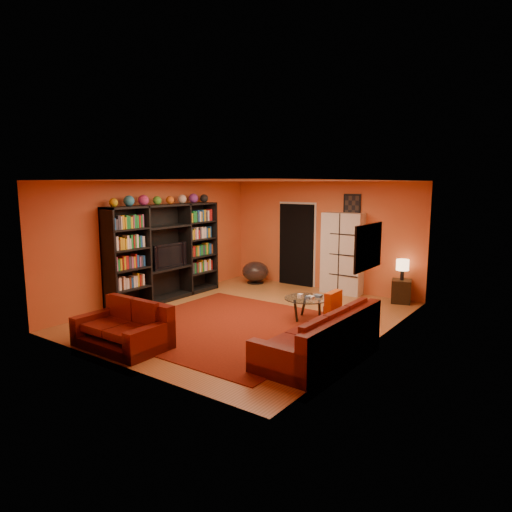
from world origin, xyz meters
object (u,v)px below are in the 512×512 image
Objects in this scene: loveseat at (126,328)px; coffee_table at (307,300)px; sofa at (324,338)px; table_lamp at (403,266)px; storage_cabinet at (343,253)px; bowl_chair at (255,272)px; tv at (167,255)px; side_table at (401,291)px; entertainment_unit at (165,253)px.

loveseat is 3.31m from coffee_table.
table_lamp is (-0.09, 3.77, 0.53)m from sofa.
storage_cabinet is (-1.51, 3.82, 0.66)m from sofa.
table_lamp is at bearing 65.47° from coffee_table.
bowl_chair is at bearing -174.94° from storage_cabinet.
tv is 1.88× the size of side_table.
storage_cabinet reaches higher than sofa.
storage_cabinet is 4.23× the size of table_lamp.
sofa is (4.42, -1.02, -0.77)m from entertainment_unit.
table_lamp is at bearing 3.87° from bowl_chair.
loveseat is at bearing -146.64° from tv.
bowl_chair reaches higher than coffee_table.
sofa is at bearing -63.44° from loveseat.
coffee_table is at bearing -114.53° from side_table.
tv is (0.05, 0.01, -0.06)m from entertainment_unit.
entertainment_unit is 6.00× the size of side_table.
storage_cabinet is (1.26, 5.22, 0.66)m from loveseat.
entertainment_unit is at bearing 96.00° from tv.
tv is 2.99m from loveseat.
entertainment_unit is 5.13m from table_lamp.
table_lamp reaches higher than coffee_table.
sofa is 3.45× the size of bowl_chair.
tv is 1.38× the size of bowl_chair.
entertainment_unit reaches higher than coffee_table.
table_lamp is (3.70, 0.25, 0.51)m from bowl_chair.
entertainment_unit is at bearing -147.55° from table_lamp.
sofa is 3.10m from loveseat.
tv is at bearing 6.00° from entertainment_unit.
tv is at bearing -147.30° from table_lamp.
storage_cabinet is (-0.37, 2.34, 0.57)m from coffee_table.
tv reaches higher than table_lamp.
side_table is at bearing 92.83° from sofa.
entertainment_unit is 3.61× the size of coffee_table.
bowl_chair is 1.53× the size of table_lamp.
loveseat is 5.85m from table_lamp.
storage_cabinet reaches higher than bowl_chair.
table_lamp is at bearing -4.46° from storage_cabinet.
entertainment_unit is 4.60m from sofa.
tv is at bearing -171.98° from coffee_table.
table_lamp reaches higher than side_table.
tv is at bearing -147.30° from side_table.
loveseat is 2.95× the size of side_table.
side_table reaches higher than coffee_table.
bowl_chair is 3.74m from table_lamp.
loveseat is (-2.77, -1.40, 0.00)m from sofa.
sofa reaches higher than side_table.
bowl_chair is at bearing 142.42° from coffee_table.
tv is at bearing -103.10° from bowl_chair.
sofa is at bearing -88.64° from side_table.
coffee_table is at bearing -29.88° from loveseat.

